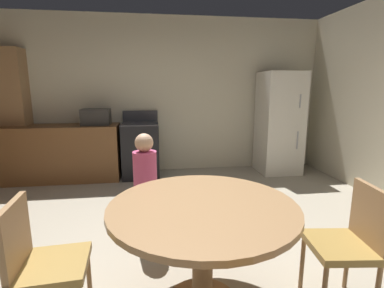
{
  "coord_description": "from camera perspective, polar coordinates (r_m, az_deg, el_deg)",
  "views": [
    {
      "loc": [
        -0.23,
        -2.14,
        1.5
      ],
      "look_at": [
        0.22,
        1.07,
        0.85
      ],
      "focal_mm": 26.55,
      "sensor_mm": 36.0,
      "label": 1
    }
  ],
  "objects": [
    {
      "name": "pantry_column",
      "position": [
        5.42,
        -32.11,
        4.85
      ],
      "size": [
        0.44,
        0.36,
        2.1
      ],
      "primitive_type": "cube",
      "color": "#9E754C",
      "rests_on": "ground"
    },
    {
      "name": "person_child",
      "position": [
        2.74,
        -9.31,
        -8.5
      ],
      "size": [
        0.29,
        0.29,
        1.09
      ],
      "rotation": [
        0.0,
        0.0,
        5.13
      ],
      "color": "#665B51",
      "rests_on": "ground"
    },
    {
      "name": "dining_table",
      "position": [
        1.94,
        2.19,
        -16.18
      ],
      "size": [
        1.23,
        1.23,
        0.76
      ],
      "color": "#9E754C",
      "rests_on": "ground"
    },
    {
      "name": "refrigerator",
      "position": [
        5.24,
        17.12,
        4.04
      ],
      "size": [
        0.68,
        0.68,
        1.76
      ],
      "color": "silver",
      "rests_on": "ground"
    },
    {
      "name": "wall_back",
      "position": [
        5.16,
        -5.59,
        9.62
      ],
      "size": [
        5.9,
        0.12,
        2.7
      ],
      "primitive_type": "cube",
      "color": "beige",
      "rests_on": "ground"
    },
    {
      "name": "chair_east",
      "position": [
        2.28,
        29.24,
        -16.32
      ],
      "size": [
        0.45,
        0.45,
        0.87
      ],
      "rotation": [
        0.0,
        0.0,
        3.02
      ],
      "color": "#9E754C",
      "rests_on": "ground"
    },
    {
      "name": "chair_west",
      "position": [
        2.02,
        -28.26,
        -19.81
      ],
      "size": [
        0.43,
        0.43,
        0.87
      ],
      "rotation": [
        0.0,
        0.0,
        6.36
      ],
      "color": "#9E754C",
      "rests_on": "ground"
    },
    {
      "name": "oven_range",
      "position": [
        4.87,
        -10.23,
        -1.09
      ],
      "size": [
        0.6,
        0.6,
        1.1
      ],
      "color": "black",
      "rests_on": "ground"
    },
    {
      "name": "kitchen_counter",
      "position": [
        5.09,
        -24.84,
        -1.64
      ],
      "size": [
        1.87,
        0.6,
        0.9
      ],
      "primitive_type": "cube",
      "color": "brown",
      "rests_on": "ground"
    },
    {
      "name": "ground_plane",
      "position": [
        2.63,
        -1.7,
        -23.56
      ],
      "size": [
        14.0,
        14.0,
        0.0
      ],
      "primitive_type": "plane",
      "color": "#A89E89"
    },
    {
      "name": "microwave",
      "position": [
        4.86,
        -18.71,
        5.19
      ],
      "size": [
        0.44,
        0.32,
        0.26
      ],
      "primitive_type": "cube",
      "color": "#2D2B28",
      "rests_on": "kitchen_counter"
    }
  ]
}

